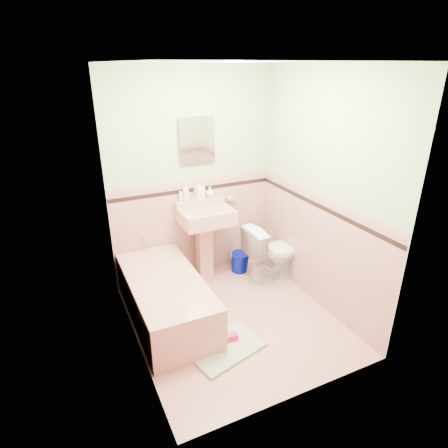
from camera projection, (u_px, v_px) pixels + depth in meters
name	position (u px, v px, depth m)	size (l,w,h in m)	color
floor	(234.00, 319.00, 3.97)	(2.20, 2.20, 0.00)	tan
ceiling	(237.00, 62.00, 2.99)	(2.20, 2.20, 0.00)	white
wall_back	(193.00, 179.00, 4.39)	(2.50, 2.50, 0.00)	beige
wall_front	(308.00, 260.00, 2.56)	(2.50, 2.50, 0.00)	beige
wall_left	(127.00, 227.00, 3.09)	(2.50, 2.50, 0.00)	beige
wall_right	(322.00, 194.00, 3.87)	(2.50, 2.50, 0.00)	beige
wainscot_back	(195.00, 230.00, 4.64)	(2.00, 2.00, 0.00)	tan
wainscot_front	(300.00, 336.00, 2.83)	(2.00, 2.00, 0.00)	tan
wainscot_left	(136.00, 294.00, 3.34)	(2.20, 2.20, 0.00)	tan
wainscot_right	(315.00, 251.00, 4.12)	(2.20, 2.20, 0.00)	tan
accent_back	(194.00, 190.00, 4.43)	(2.00, 2.00, 0.00)	black
accent_front	(305.00, 276.00, 2.63)	(2.00, 2.00, 0.00)	black
accent_left	(131.00, 241.00, 3.14)	(2.20, 2.20, 0.00)	black
accent_right	(319.00, 206.00, 3.91)	(2.20, 2.20, 0.00)	black
cap_back	(194.00, 182.00, 4.39)	(2.00, 2.00, 0.00)	tan
cap_front	(306.00, 263.00, 2.59)	(2.00, 2.00, 0.00)	tan
cap_left	(130.00, 230.00, 3.10)	(2.20, 2.20, 0.00)	tan
cap_right	(320.00, 197.00, 3.88)	(2.20, 2.20, 0.00)	tan
bathtub	(166.00, 300.00, 3.91)	(0.70, 1.50, 0.45)	tan
tub_faucet	(145.00, 238.00, 4.35)	(0.04, 0.04, 0.12)	silver
sink	(206.00, 246.00, 4.52)	(0.60, 0.50, 0.95)	tan
sink_faucet	(201.00, 205.00, 4.45)	(0.02, 0.02, 0.10)	silver
medicine_cabinet	(197.00, 140.00, 4.21)	(0.37, 0.04, 0.46)	white
soap_dish	(230.00, 198.00, 4.66)	(0.11, 0.06, 0.04)	tan
soap_bottle_left	(186.00, 192.00, 4.35)	(0.08, 0.08, 0.21)	#B2B2B2
soap_bottle_mid	(199.00, 190.00, 4.41)	(0.10, 0.10, 0.22)	#B2B2B2
soap_bottle_right	(210.00, 192.00, 4.48)	(0.10, 0.10, 0.13)	#B2B2B2
tube	(181.00, 197.00, 4.34)	(0.04, 0.04, 0.12)	white
toilet	(274.00, 252.00, 4.57)	(0.41, 0.73, 0.74)	white
bucket	(239.00, 262.00, 4.86)	(0.25, 0.25, 0.25)	#000A8F
bath_mat	(225.00, 348.00, 3.55)	(0.69, 0.46, 0.03)	gray
shoe	(230.00, 337.00, 3.62)	(0.16, 0.07, 0.06)	#BF1E59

